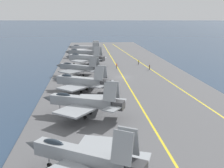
% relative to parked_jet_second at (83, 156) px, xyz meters
% --- Properties ---
extents(ground_plane, '(2000.00, 2000.00, 0.00)m').
position_rel_parked_jet_second_xyz_m(ground_plane, '(50.63, -11.01, -2.90)').
color(ground_plane, navy).
extents(carrier_deck, '(214.37, 41.00, 0.40)m').
position_rel_parked_jet_second_xyz_m(carrier_deck, '(50.63, -11.01, -2.70)').
color(carrier_deck, '#565659').
rests_on(carrier_deck, ground).
extents(deck_stripe_foul_line, '(192.62, 11.61, 0.01)m').
position_rel_parked_jet_second_xyz_m(deck_stripe_foul_line, '(50.63, -22.28, -2.50)').
color(deck_stripe_foul_line, yellow).
rests_on(deck_stripe_foul_line, carrier_deck).
extents(deck_stripe_centerline, '(192.93, 0.36, 0.01)m').
position_rel_parked_jet_second_xyz_m(deck_stripe_centerline, '(50.63, -11.01, -2.50)').
color(deck_stripe_centerline, yellow).
rests_on(deck_stripe_centerline, carrier_deck).
extents(parked_jet_second, '(13.27, 14.90, 6.59)m').
position_rel_parked_jet_second_xyz_m(parked_jet_second, '(0.00, 0.00, 0.00)').
color(parked_jet_second, '#93999E').
rests_on(parked_jet_second, carrier_deck).
extents(parked_jet_third, '(13.24, 15.56, 6.63)m').
position_rel_parked_jet_second_xyz_m(parked_jet_third, '(19.30, 0.10, 0.19)').
color(parked_jet_third, '#93999E').
rests_on(parked_jet_third, carrier_deck).
extents(parked_jet_fourth, '(13.32, 15.27, 6.41)m').
position_rel_parked_jet_second_xyz_m(parked_jet_fourth, '(36.17, 0.93, -0.12)').
color(parked_jet_fourth, '#93999E').
rests_on(parked_jet_fourth, carrier_deck).
extents(parked_jet_fifth, '(13.35, 15.31, 6.08)m').
position_rel_parked_jet_second_xyz_m(parked_jet_fifth, '(52.49, 1.77, 0.14)').
color(parked_jet_fifth, gray).
rests_on(parked_jet_fifth, carrier_deck).
extents(parked_jet_sixth, '(12.52, 15.39, 6.78)m').
position_rel_parked_jet_second_xyz_m(parked_jet_sixth, '(71.41, 0.12, 0.22)').
color(parked_jet_sixth, '#93999E').
rests_on(parked_jet_sixth, carrier_deck).
extents(parked_jet_seventh, '(12.45, 16.34, 6.52)m').
position_rel_parked_jet_second_xyz_m(parked_jet_seventh, '(88.80, 0.75, -0.12)').
color(parked_jet_seventh, gray).
rests_on(parked_jet_seventh, carrier_deck).
extents(parked_jet_eighth, '(14.19, 16.92, 5.80)m').
position_rel_parked_jet_second_xyz_m(parked_jet_eighth, '(106.71, 0.30, -0.12)').
color(parked_jet_eighth, '#A8AAAF').
rests_on(parked_jet_eighth, carrier_deck).
extents(crew_yellow_vest, '(0.46, 0.42, 1.74)m').
position_rel_parked_jet_second_xyz_m(crew_yellow_vest, '(71.48, -19.29, -1.55)').
color(crew_yellow_vest, '#383328').
rests_on(crew_yellow_vest, carrier_deck).
extents(crew_brown_vest, '(0.37, 0.44, 1.77)m').
position_rel_parked_jet_second_xyz_m(crew_brown_vest, '(61.05, -20.99, -1.53)').
color(crew_brown_vest, '#232328').
rests_on(crew_brown_vest, carrier_deck).
extents(crew_red_vest, '(0.45, 0.38, 1.76)m').
position_rel_parked_jet_second_xyz_m(crew_red_vest, '(64.01, -10.51, -1.53)').
color(crew_red_vest, '#4C473D').
rests_on(crew_red_vest, carrier_deck).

